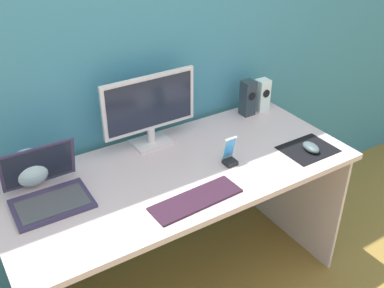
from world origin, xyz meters
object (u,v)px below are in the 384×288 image
Objects in this scene: speaker_right at (262,95)px; laptop at (47,191)px; phone_in_dock at (229,154)px; speaker_near_monitor at (248,98)px; keyboard_external at (196,200)px; fishbowl at (30,168)px; monitor at (150,108)px; mouse at (311,147)px.

laptop is (-1.24, -0.17, -0.05)m from speaker_right.
phone_in_dock is (-0.47, -0.34, -0.04)m from speaker_right.
laptop is at bearing -171.65° from speaker_near_monitor.
speaker_right is 1.30× the size of phone_in_dock.
keyboard_external is at bearing -32.94° from laptop.
speaker_near_monitor reaches higher than phone_in_dock.
keyboard_external is at bearing -151.44° from phone_in_dock.
speaker_right is at bearing 0.74° from fishbowl.
speaker_right is 0.58× the size of laptop.
keyboard_external is at bearing -146.61° from speaker_right.
speaker_right reaches higher than phone_in_dock.
monitor is 2.44× the size of speaker_near_monitor.
monitor reaches higher than laptop.
monitor reaches higher than phone_in_dock.
speaker_right is at bearing 7.68° from laptop.
monitor is at bearing 80.53° from keyboard_external.
speaker_right is at bearing 35.98° from phone_in_dock.
laptop is 0.79m from phone_in_dock.
speaker_near_monitor is 0.50× the size of keyboard_external.
speaker_near_monitor is 1.17m from fishbowl.
fishbowl is at bearing 98.96° from laptop.
fishbowl is 0.86m from phone_in_dock.
mouse is at bearing -99.95° from speaker_right.
monitor is at bearing 1.71° from fishbowl.
monitor is at bearing 122.04° from phone_in_dock.
fishbowl is at bearing -179.26° from speaker_right.
speaker_near_monitor is at bearing 0.81° from fishbowl.
laptop is at bearing -163.18° from monitor.
fishbowl is at bearing -178.29° from monitor.
phone_in_dock reaches higher than keyboard_external.
fishbowl is (-0.58, -0.02, -0.11)m from monitor.
mouse is (-0.08, -0.46, -0.07)m from speaker_right.
speaker_near_monitor is (-0.10, 0.00, 0.01)m from speaker_right.
monitor is at bearing 179.92° from speaker_right.
monitor reaches higher than speaker_right.
laptop reaches higher than speaker_right.
mouse is at bearing -0.27° from keyboard_external.
mouse is at bearing -20.67° from fishbowl.
fishbowl is (-0.02, 0.15, 0.03)m from laptop.
monitor is 0.59m from speaker_near_monitor.
speaker_near_monitor is at bearing 179.98° from speaker_right.
laptop is at bearing -172.32° from speaker_right.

